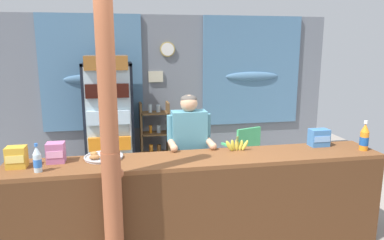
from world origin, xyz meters
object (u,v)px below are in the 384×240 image
(shopkeeper, at_px, (189,145))
(snack_box_choco_powder, at_px, (16,157))
(snack_box_biscuit, at_px, (319,138))
(drink_fridge, at_px, (109,113))
(timber_post, at_px, (111,158))
(plastic_lawn_chair, at_px, (243,150))
(bottle_shelf_rack, at_px, (155,135))
(pastry_tray, at_px, (104,156))
(snack_box_wafer, at_px, (56,153))
(stall_counter, at_px, (203,197))
(soda_bottle_water, at_px, (37,160))
(banana_bunch, at_px, (237,145))
(soda_bottle_orange_soda, at_px, (364,138))

(shopkeeper, xyz_separation_m, snack_box_choco_powder, (-1.67, -0.48, 0.11))
(snack_box_biscuit, bearing_deg, drink_fridge, 138.81)
(timber_post, relative_size, plastic_lawn_chair, 2.79)
(bottle_shelf_rack, xyz_separation_m, snack_box_biscuit, (1.60, -2.28, 0.47))
(bottle_shelf_rack, height_order, plastic_lawn_chair, bottle_shelf_rack)
(drink_fridge, height_order, snack_box_choco_powder, drink_fridge)
(pastry_tray, bearing_deg, bottle_shelf_rack, 73.01)
(drink_fridge, xyz_separation_m, snack_box_wafer, (-0.43, -2.06, 0.02))
(bottle_shelf_rack, bearing_deg, stall_counter, -84.72)
(soda_bottle_water, distance_m, snack_box_wafer, 0.27)
(plastic_lawn_chair, distance_m, soda_bottle_water, 3.17)
(stall_counter, xyz_separation_m, shopkeeper, (-0.02, 0.62, 0.36))
(soda_bottle_water, bearing_deg, bottle_shelf_rack, 64.12)
(banana_bunch, bearing_deg, snack_box_wafer, -178.76)
(pastry_tray, bearing_deg, banana_bunch, 0.26)
(soda_bottle_water, bearing_deg, timber_post, -22.99)
(plastic_lawn_chair, relative_size, snack_box_wafer, 4.49)
(timber_post, height_order, snack_box_biscuit, timber_post)
(soda_bottle_orange_soda, bearing_deg, timber_post, -173.06)
(shopkeeper, xyz_separation_m, snack_box_wafer, (-1.35, -0.39, 0.11))
(shopkeeper, height_order, banana_bunch, shopkeeper)
(drink_fridge, bearing_deg, snack_box_biscuit, -41.19)
(stall_counter, distance_m, snack_box_biscuit, 1.47)
(snack_box_biscuit, relative_size, banana_bunch, 0.75)
(snack_box_biscuit, distance_m, snack_box_choco_powder, 3.06)
(shopkeeper, distance_m, banana_bunch, 0.57)
(stall_counter, height_order, snack_box_biscuit, snack_box_biscuit)
(snack_box_choco_powder, bearing_deg, drink_fridge, 70.78)
(pastry_tray, relative_size, banana_bunch, 1.38)
(bottle_shelf_rack, distance_m, snack_box_wafer, 2.63)
(timber_post, bearing_deg, banana_bunch, 23.42)
(snack_box_wafer, xyz_separation_m, banana_bunch, (1.79, 0.04, -0.04))
(snack_box_choco_powder, bearing_deg, shopkeeper, 15.94)
(snack_box_choco_powder, relative_size, pastry_tray, 0.52)
(plastic_lawn_chair, bearing_deg, snack_box_wafer, -146.67)
(stall_counter, distance_m, bottle_shelf_rack, 2.57)
(shopkeeper, bearing_deg, bottle_shelf_rack, 96.36)
(soda_bottle_orange_soda, relative_size, snack_box_wafer, 1.66)
(snack_box_wafer, relative_size, pastry_tray, 0.51)
(snack_box_biscuit, bearing_deg, banana_bunch, -179.80)
(snack_box_biscuit, bearing_deg, snack_box_choco_powder, -177.50)
(timber_post, relative_size, banana_bunch, 8.78)
(plastic_lawn_chair, relative_size, soda_bottle_orange_soda, 2.71)
(timber_post, bearing_deg, shopkeeper, 47.29)
(bottle_shelf_rack, bearing_deg, soda_bottle_orange_soda, -51.87)
(shopkeeper, bearing_deg, snack_box_wafer, -164.04)
(drink_fridge, xyz_separation_m, bottle_shelf_rack, (0.71, 0.27, -0.45))
(timber_post, height_order, soda_bottle_orange_soda, timber_post)
(drink_fridge, xyz_separation_m, soda_bottle_water, (-0.54, -2.30, 0.04))
(snack_box_wafer, distance_m, banana_bunch, 1.79)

